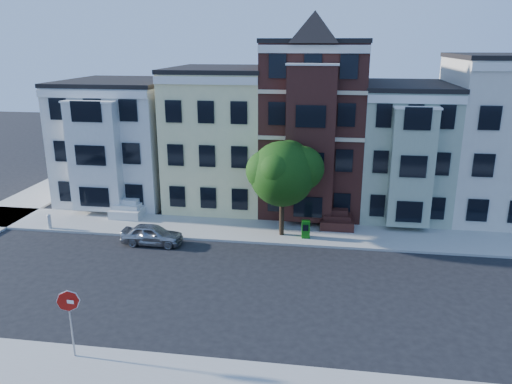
% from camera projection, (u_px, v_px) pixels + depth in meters
% --- Properties ---
extents(ground, '(120.00, 120.00, 0.00)m').
position_uv_depth(ground, '(298.00, 293.00, 24.97)').
color(ground, black).
extents(far_sidewalk, '(60.00, 4.00, 0.15)m').
position_uv_depth(far_sidewalk, '(306.00, 234.00, 32.52)').
color(far_sidewalk, '#9E9B93').
rests_on(far_sidewalk, ground).
extents(house_white, '(8.00, 9.00, 9.00)m').
position_uv_depth(house_white, '(123.00, 141.00, 39.53)').
color(house_white, silver).
rests_on(house_white, ground).
extents(house_yellow, '(7.00, 9.00, 10.00)m').
position_uv_depth(house_yellow, '(221.00, 138.00, 38.24)').
color(house_yellow, '#F2E59E').
rests_on(house_yellow, ground).
extents(house_brown, '(7.00, 9.00, 12.00)m').
position_uv_depth(house_brown, '(313.00, 127.00, 36.96)').
color(house_brown, '#371713').
rests_on(house_brown, ground).
extents(house_green, '(6.00, 9.00, 9.00)m').
position_uv_depth(house_green, '(402.00, 150.00, 36.47)').
color(house_green, '#9CAA90').
rests_on(house_green, ground).
extents(house_cream, '(8.00, 9.00, 11.00)m').
position_uv_depth(house_cream, '(505.00, 139.00, 35.19)').
color(house_cream, beige).
rests_on(house_cream, ground).
extents(street_tree, '(8.40, 8.40, 7.54)m').
position_uv_depth(street_tree, '(282.00, 178.00, 31.12)').
color(street_tree, '#1B470F').
rests_on(street_tree, far_sidewalk).
extents(parked_car, '(3.80, 1.53, 1.30)m').
position_uv_depth(parked_car, '(152.00, 234.00, 30.87)').
color(parked_car, '#94959A').
rests_on(parked_car, ground).
extents(newspaper_box, '(0.56, 0.51, 1.13)m').
position_uv_depth(newspaper_box, '(306.00, 229.00, 31.56)').
color(newspaper_box, '#0E580E').
rests_on(newspaper_box, far_sidewalk).
extents(fire_hydrant, '(0.31, 0.31, 0.78)m').
position_uv_depth(fire_hydrant, '(49.00, 223.00, 33.19)').
color(fire_hydrant, beige).
rests_on(fire_hydrant, far_sidewalk).
extents(stop_sign, '(0.90, 0.19, 3.25)m').
position_uv_depth(stop_sign, '(71.00, 320.00, 19.31)').
color(stop_sign, '#A2100B').
rests_on(stop_sign, near_sidewalk).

